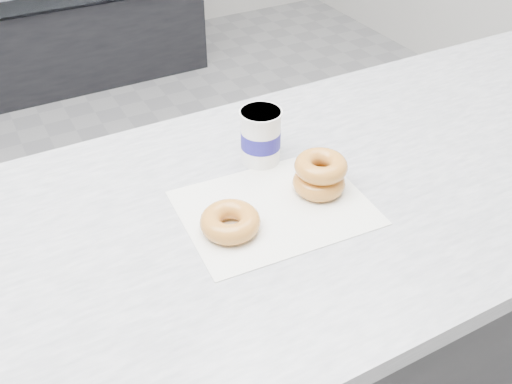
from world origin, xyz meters
TOP-DOWN VIEW (x-y plane):
  - ground at (0.00, 0.00)m, footprint 5.00×5.00m
  - wax_paper at (0.31, -0.62)m, footprint 0.36×0.28m
  - donut_single at (0.21, -0.63)m, footprint 0.13×0.13m
  - donut_stack at (0.41, -0.61)m, footprint 0.14×0.14m
  - coffee_cup at (0.36, -0.47)m, footprint 0.09×0.09m

SIDE VIEW (x-z plane):
  - ground at x=0.00m, z-range 0.00..0.00m
  - wax_paper at x=0.31m, z-range 0.90..0.90m
  - donut_single at x=0.21m, z-range 0.90..0.94m
  - donut_stack at x=0.41m, z-range 0.90..0.97m
  - coffee_cup at x=0.36m, z-range 0.90..1.02m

